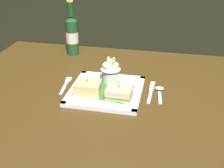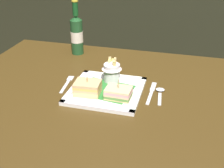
{
  "view_description": "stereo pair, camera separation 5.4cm",
  "coord_description": "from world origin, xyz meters",
  "px_view_note": "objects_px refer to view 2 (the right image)",
  "views": [
    {
      "loc": [
        0.18,
        -0.96,
        1.3
      ],
      "look_at": [
        -0.02,
        -0.0,
        0.78
      ],
      "focal_mm": 46.28,
      "sensor_mm": 36.0,
      "label": 1
    },
    {
      "loc": [
        0.23,
        -0.95,
        1.3
      ],
      "look_at": [
        -0.02,
        -0.0,
        0.78
      ],
      "focal_mm": 46.28,
      "sensor_mm": 36.0,
      "label": 2
    }
  ],
  "objects_px": {
    "dining_table": "(118,119)",
    "fork": "(67,83)",
    "fries_cup": "(112,69)",
    "square_plate": "(106,91)",
    "knife": "(152,92)",
    "sandwich_half_left": "(88,88)",
    "spoon": "(160,92)",
    "sandwich_half_right": "(118,93)",
    "beer_bottle": "(77,34)"
  },
  "relations": [
    {
      "from": "spoon",
      "to": "square_plate",
      "type": "bearing_deg",
      "value": -166.24
    },
    {
      "from": "fries_cup",
      "to": "beer_bottle",
      "type": "relative_size",
      "value": 0.39
    },
    {
      "from": "fries_cup",
      "to": "beer_bottle",
      "type": "bearing_deg",
      "value": 132.95
    },
    {
      "from": "beer_bottle",
      "to": "knife",
      "type": "xyz_separation_m",
      "value": [
        0.43,
        -0.31,
        -0.1
      ]
    },
    {
      "from": "dining_table",
      "to": "fork",
      "type": "xyz_separation_m",
      "value": [
        -0.22,
        0.03,
        0.12
      ]
    },
    {
      "from": "knife",
      "to": "sandwich_half_left",
      "type": "bearing_deg",
      "value": -158.46
    },
    {
      "from": "beer_bottle",
      "to": "knife",
      "type": "bearing_deg",
      "value": -35.86
    },
    {
      "from": "square_plate",
      "to": "fork",
      "type": "distance_m",
      "value": 0.18
    },
    {
      "from": "dining_table",
      "to": "sandwich_half_left",
      "type": "bearing_deg",
      "value": -157.46
    },
    {
      "from": "sandwich_half_left",
      "to": "beer_bottle",
      "type": "xyz_separation_m",
      "value": [
        -0.19,
        0.4,
        0.07
      ]
    },
    {
      "from": "sandwich_half_right",
      "to": "fries_cup",
      "type": "bearing_deg",
      "value": 115.18
    },
    {
      "from": "sandwich_half_right",
      "to": "spoon",
      "type": "relative_size",
      "value": 0.8
    },
    {
      "from": "fork",
      "to": "dining_table",
      "type": "bearing_deg",
      "value": -7.98
    },
    {
      "from": "square_plate",
      "to": "sandwich_half_left",
      "type": "relative_size",
      "value": 2.76
    },
    {
      "from": "dining_table",
      "to": "fries_cup",
      "type": "relative_size",
      "value": 12.99
    },
    {
      "from": "dining_table",
      "to": "fries_cup",
      "type": "distance_m",
      "value": 0.21
    },
    {
      "from": "sandwich_half_left",
      "to": "knife",
      "type": "bearing_deg",
      "value": 21.54
    },
    {
      "from": "sandwich_half_left",
      "to": "fries_cup",
      "type": "bearing_deg",
      "value": 64.04
    },
    {
      "from": "sandwich_half_left",
      "to": "knife",
      "type": "xyz_separation_m",
      "value": [
        0.23,
        0.09,
        -0.03
      ]
    },
    {
      "from": "fries_cup",
      "to": "beer_bottle",
      "type": "distance_m",
      "value": 0.38
    },
    {
      "from": "sandwich_half_left",
      "to": "spoon",
      "type": "bearing_deg",
      "value": 19.65
    },
    {
      "from": "sandwich_half_right",
      "to": "knife",
      "type": "relative_size",
      "value": 0.55
    },
    {
      "from": "knife",
      "to": "fork",
      "type": "bearing_deg",
      "value": -177.44
    },
    {
      "from": "sandwich_half_left",
      "to": "spoon",
      "type": "xyz_separation_m",
      "value": [
        0.27,
        0.09,
        -0.03
      ]
    },
    {
      "from": "sandwich_half_right",
      "to": "beer_bottle",
      "type": "distance_m",
      "value": 0.51
    },
    {
      "from": "sandwich_half_right",
      "to": "fork",
      "type": "height_order",
      "value": "sandwich_half_right"
    },
    {
      "from": "dining_table",
      "to": "knife",
      "type": "height_order",
      "value": "knife"
    },
    {
      "from": "fork",
      "to": "fries_cup",
      "type": "bearing_deg",
      "value": 15.62
    },
    {
      "from": "square_plate",
      "to": "fries_cup",
      "type": "relative_size",
      "value": 2.65
    },
    {
      "from": "sandwich_half_left",
      "to": "fork",
      "type": "distance_m",
      "value": 0.14
    },
    {
      "from": "sandwich_half_right",
      "to": "beer_bottle",
      "type": "xyz_separation_m",
      "value": [
        -0.31,
        0.4,
        0.07
      ]
    },
    {
      "from": "beer_bottle",
      "to": "sandwich_half_left",
      "type": "bearing_deg",
      "value": -64.16
    },
    {
      "from": "sandwich_half_right",
      "to": "fork",
      "type": "bearing_deg",
      "value": 162.2
    },
    {
      "from": "knife",
      "to": "beer_bottle",
      "type": "bearing_deg",
      "value": 144.14
    },
    {
      "from": "beer_bottle",
      "to": "spoon",
      "type": "distance_m",
      "value": 0.56
    },
    {
      "from": "square_plate",
      "to": "knife",
      "type": "distance_m",
      "value": 0.18
    },
    {
      "from": "sandwich_half_right",
      "to": "beer_bottle",
      "type": "height_order",
      "value": "beer_bottle"
    },
    {
      "from": "sandwich_half_right",
      "to": "fries_cup",
      "type": "xyz_separation_m",
      "value": [
        -0.06,
        0.13,
        0.03
      ]
    },
    {
      "from": "beer_bottle",
      "to": "spoon",
      "type": "height_order",
      "value": "beer_bottle"
    },
    {
      "from": "square_plate",
      "to": "beer_bottle",
      "type": "xyz_separation_m",
      "value": [
        -0.25,
        0.36,
        0.1
      ]
    },
    {
      "from": "fries_cup",
      "to": "knife",
      "type": "height_order",
      "value": "fries_cup"
    },
    {
      "from": "spoon",
      "to": "beer_bottle",
      "type": "bearing_deg",
      "value": 146.4
    },
    {
      "from": "dining_table",
      "to": "fork",
      "type": "relative_size",
      "value": 9.34
    },
    {
      "from": "sandwich_half_left",
      "to": "fries_cup",
      "type": "relative_size",
      "value": 0.96
    },
    {
      "from": "sandwich_half_right",
      "to": "knife",
      "type": "distance_m",
      "value": 0.15
    },
    {
      "from": "square_plate",
      "to": "beer_bottle",
      "type": "height_order",
      "value": "beer_bottle"
    },
    {
      "from": "square_plate",
      "to": "knife",
      "type": "height_order",
      "value": "square_plate"
    },
    {
      "from": "square_plate",
      "to": "fries_cup",
      "type": "xyz_separation_m",
      "value": [
        0.0,
        0.08,
        0.06
      ]
    },
    {
      "from": "square_plate",
      "to": "fries_cup",
      "type": "distance_m",
      "value": 0.1
    },
    {
      "from": "sandwich_half_left",
      "to": "sandwich_half_right",
      "type": "bearing_deg",
      "value": 0.0
    }
  ]
}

